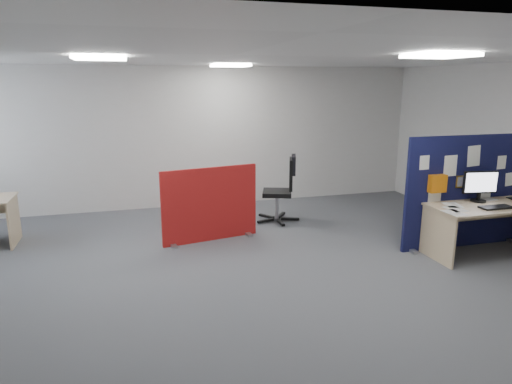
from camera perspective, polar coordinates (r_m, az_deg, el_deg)
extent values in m
plane|color=#505358|center=(5.97, -2.40, -10.10)|extent=(9.00, 9.00, 0.00)
cube|color=white|center=(5.47, -2.69, 16.75)|extent=(9.00, 7.00, 0.02)
cube|color=silver|center=(8.97, -7.64, 6.76)|extent=(9.00, 0.02, 2.70)
cube|color=silver|center=(2.44, 16.93, -12.44)|extent=(9.00, 0.02, 2.70)
cube|color=white|center=(5.40, 21.98, 15.55)|extent=(0.60, 0.60, 0.04)
cube|color=white|center=(5.84, -18.93, 15.57)|extent=(0.60, 0.60, 0.04)
cube|color=white|center=(8.02, -3.22, 15.51)|extent=(0.60, 0.60, 0.04)
cube|color=#0F123A|center=(7.35, 24.77, 0.02)|extent=(2.02, 0.06, 1.66)
cube|color=gray|center=(7.06, 18.74, -6.83)|extent=(0.08, 0.30, 0.04)
cube|color=gray|center=(8.13, 28.86, -5.17)|extent=(0.08, 0.30, 0.04)
cube|color=white|center=(6.76, 20.31, 3.47)|extent=(0.15, 0.01, 0.20)
cube|color=white|center=(7.03, 23.13, 3.03)|extent=(0.21, 0.01, 0.30)
cube|color=white|center=(7.25, 25.58, 4.08)|extent=(0.21, 0.01, 0.30)
cube|color=white|center=(7.61, 28.36, 3.28)|extent=(0.15, 0.01, 0.20)
cube|color=white|center=(6.97, 21.45, -0.17)|extent=(0.21, 0.01, 0.30)
cube|color=white|center=(7.54, 26.66, -0.33)|extent=(0.21, 0.01, 0.30)
cube|color=white|center=(7.78, 29.13, 1.40)|extent=(0.15, 0.01, 0.20)
cube|color=gold|center=(7.23, 24.47, 1.21)|extent=(0.24, 0.01, 0.18)
cube|color=orange|center=(6.90, 21.74, 0.98)|extent=(0.25, 0.10, 0.25)
cube|color=tan|center=(7.15, 27.33, -1.56)|extent=(1.73, 0.77, 0.03)
cube|color=tan|center=(6.73, 21.73, -5.13)|extent=(0.03, 0.71, 0.70)
cube|color=tan|center=(7.45, 25.37, -2.12)|extent=(1.56, 0.02, 0.30)
cylinder|color=black|center=(7.27, 26.01, -1.00)|extent=(0.21, 0.21, 0.02)
cube|color=black|center=(7.25, 26.06, -0.52)|extent=(0.05, 0.04, 0.11)
cube|color=black|center=(7.21, 26.23, 1.12)|extent=(0.51, 0.11, 0.32)
cube|color=white|center=(7.19, 26.34, 1.08)|extent=(0.46, 0.08, 0.28)
cube|color=black|center=(6.99, 27.81, -1.70)|extent=(0.45, 0.19, 0.02)
cube|color=#A31516|center=(7.01, -5.74, -1.56)|extent=(1.51, 0.34, 1.15)
cube|color=gray|center=(7.11, -10.55, -6.20)|extent=(0.08, 0.30, 0.04)
cube|color=gray|center=(7.30, -0.86, -5.42)|extent=(0.08, 0.30, 0.04)
cube|color=tan|center=(7.80, -28.01, -3.26)|extent=(0.03, 0.67, 0.70)
cube|color=black|center=(8.09, 4.28, -3.37)|extent=(0.32, 0.16, 0.04)
cube|color=black|center=(8.31, 3.15, -2.90)|extent=(0.24, 0.29, 0.04)
cube|color=black|center=(8.23, 1.31, -3.04)|extent=(0.23, 0.29, 0.04)
cube|color=black|center=(7.97, 1.22, -3.61)|extent=(0.32, 0.14, 0.04)
cube|color=black|center=(7.88, 3.11, -3.83)|extent=(0.06, 0.32, 0.04)
cylinder|color=gray|center=(8.03, 2.63, -1.81)|extent=(0.06, 0.06, 0.45)
cube|color=black|center=(7.97, 2.65, -0.11)|extent=(0.63, 0.63, 0.07)
cube|color=black|center=(7.90, 4.39, 2.28)|extent=(0.20, 0.44, 0.53)
cube|color=black|center=(7.87, 4.72, 3.42)|extent=(0.19, 0.40, 0.32)
cube|color=white|center=(6.70, 23.64, -1.97)|extent=(0.22, 0.31, 0.00)
cube|color=white|center=(6.91, 23.35, -1.51)|extent=(0.28, 0.34, 0.00)
cube|color=white|center=(6.51, 23.55, -2.39)|extent=(0.22, 0.31, 0.00)
cube|color=white|center=(7.52, 26.74, -0.68)|extent=(0.22, 0.31, 0.00)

